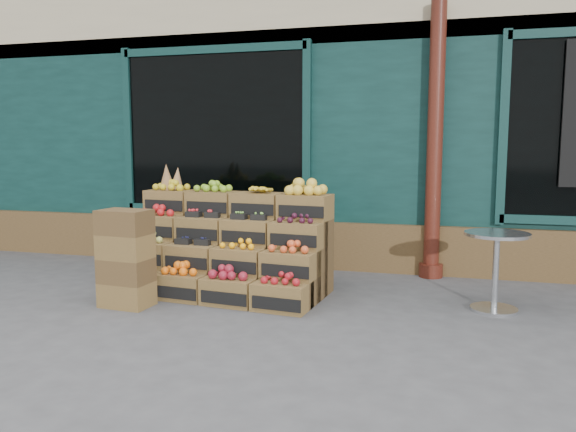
# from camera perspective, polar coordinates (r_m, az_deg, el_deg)

# --- Properties ---
(ground) EXTENTS (60.00, 60.00, 0.00)m
(ground) POSITION_cam_1_polar(r_m,az_deg,el_deg) (5.14, 0.10, -10.47)
(ground) COLOR #454548
(ground) RESTS_ON ground
(shop_facade) EXTENTS (12.00, 6.24, 4.80)m
(shop_facade) POSITION_cam_1_polar(r_m,az_deg,el_deg) (9.96, 8.00, 11.93)
(shop_facade) COLOR #0D2C2A
(shop_facade) RESTS_ON ground
(crate_display) EXTENTS (2.26, 1.27, 1.35)m
(crate_display) POSITION_cam_1_polar(r_m,az_deg,el_deg) (6.07, -6.35, -3.69)
(crate_display) COLOR brown
(crate_display) RESTS_ON ground
(spare_crates) EXTENTS (0.50, 0.37, 0.95)m
(spare_crates) POSITION_cam_1_polar(r_m,az_deg,el_deg) (5.66, -16.15, -4.16)
(spare_crates) COLOR brown
(spare_crates) RESTS_ON ground
(bistro_table) EXTENTS (0.60, 0.60, 0.75)m
(bistro_table) POSITION_cam_1_polar(r_m,az_deg,el_deg) (5.64, 20.37, -4.43)
(bistro_table) COLOR silver
(bistro_table) RESTS_ON ground
(shopkeeper) EXTENTS (0.78, 0.52, 2.11)m
(shopkeeper) POSITION_cam_1_polar(r_m,az_deg,el_deg) (7.97, -4.38, 3.55)
(shopkeeper) COLOR #1A5B26
(shopkeeper) RESTS_ON ground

